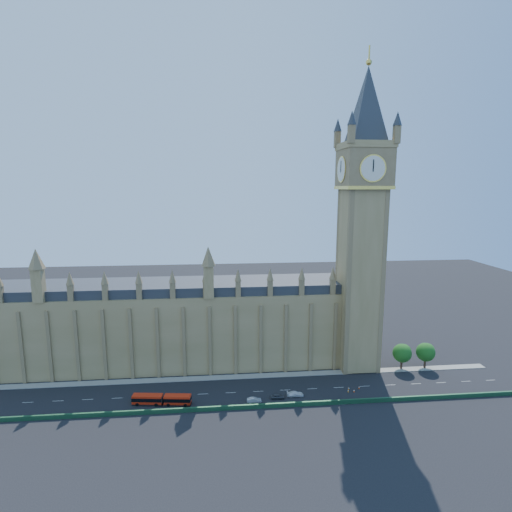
{
  "coord_description": "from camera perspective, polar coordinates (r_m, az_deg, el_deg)",
  "views": [
    {
      "loc": [
        -6.92,
        -107.2,
        58.4
      ],
      "look_at": [
        4.3,
        10.0,
        38.3
      ],
      "focal_mm": 28.0,
      "sensor_mm": 36.0,
      "label": 1
    }
  ],
  "objects": [
    {
      "name": "car_grey",
      "position": [
        118.79,
        3.1,
        -19.41
      ],
      "size": [
        3.9,
        1.61,
        1.32
      ],
      "primitive_type": "imported",
      "rotation": [
        0.0,
        0.0,
        1.56
      ],
      "color": "#42444A",
      "rests_on": "ground"
    },
    {
      "name": "cone_c",
      "position": [
        125.3,
        13.84,
        -18.21
      ],
      "size": [
        0.56,
        0.56,
        0.71
      ],
      "rotation": [
        0.0,
        0.0,
        0.32
      ],
      "color": "black",
      "rests_on": "ground"
    },
    {
      "name": "tree_east_near",
      "position": [
        141.55,
        20.22,
        -12.82
      ],
      "size": [
        6.0,
        6.0,
        8.5
      ],
      "color": "#382619",
      "rests_on": "ground"
    },
    {
      "name": "kerb_north",
      "position": [
        130.64,
        -1.94,
        -16.83
      ],
      "size": [
        160.0,
        3.0,
        0.16
      ],
      "primitive_type": "cube",
      "color": "gray",
      "rests_on": "ground"
    },
    {
      "name": "red_bus",
      "position": [
        118.51,
        -13.32,
        -19.32
      ],
      "size": [
        16.15,
        4.28,
        2.72
      ],
      "rotation": [
        0.0,
        0.0,
        -0.12
      ],
      "color": "red",
      "rests_on": "ground"
    },
    {
      "name": "tree_east_far",
      "position": [
        145.07,
        23.14,
        -12.45
      ],
      "size": [
        6.0,
        6.0,
        8.5
      ],
      "color": "#382619",
      "rests_on": "ground"
    },
    {
      "name": "bridge_parapet",
      "position": [
        114.16,
        -1.32,
        -20.73
      ],
      "size": [
        160.0,
        0.6,
        1.2
      ],
      "primitive_type": "cube",
      "color": "#1E4C2D",
      "rests_on": "ground"
    },
    {
      "name": "elizabeth_tower",
      "position": [
        129.31,
        15.0,
        7.66
      ],
      "size": [
        20.59,
        20.59,
        105.0
      ],
      "color": "olive",
      "rests_on": "ground"
    },
    {
      "name": "cone_b",
      "position": [
        126.25,
        13.1,
        -17.96
      ],
      "size": [
        0.55,
        0.55,
        0.7
      ],
      "rotation": [
        0.0,
        0.0,
        0.31
      ],
      "color": "black",
      "rests_on": "ground"
    },
    {
      "name": "cone_a",
      "position": [
        124.99,
        13.05,
        -18.27
      ],
      "size": [
        0.44,
        0.44,
        0.65
      ],
      "rotation": [
        0.0,
        0.0,
        -0.09
      ],
      "color": "black",
      "rests_on": "ground"
    },
    {
      "name": "ground",
      "position": [
        122.27,
        -1.65,
        -18.85
      ],
      "size": [
        400.0,
        400.0,
        0.0
      ],
      "primitive_type": "plane",
      "color": "black",
      "rests_on": "ground"
    },
    {
      "name": "cone_d",
      "position": [
        127.45,
        14.51,
        -17.73
      ],
      "size": [
        0.56,
        0.56,
        0.73
      ],
      "rotation": [
        0.0,
        0.0,
        -0.25
      ],
      "color": "black",
      "rests_on": "ground"
    },
    {
      "name": "car_silver",
      "position": [
        117.04,
        -0.26,
        -19.87
      ],
      "size": [
        4.01,
        1.57,
        1.3
      ],
      "primitive_type": "imported",
      "rotation": [
        0.0,
        0.0,
        1.52
      ],
      "color": "#AEB1B6",
      "rests_on": "ground"
    },
    {
      "name": "car_white",
      "position": [
        120.35,
        5.62,
        -19.02
      ],
      "size": [
        4.73,
        1.93,
        1.37
      ],
      "primitive_type": "imported",
      "rotation": [
        0.0,
        0.0,
        1.57
      ],
      "color": "white",
      "rests_on": "ground"
    },
    {
      "name": "palace_westminster",
      "position": [
        137.85,
        -12.88,
        -9.41
      ],
      "size": [
        120.0,
        20.0,
        28.0
      ],
      "color": "olive",
      "rests_on": "ground"
    }
  ]
}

